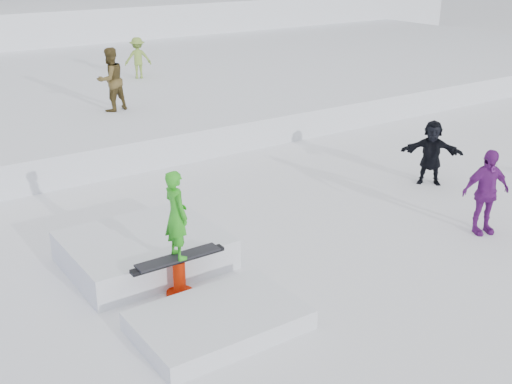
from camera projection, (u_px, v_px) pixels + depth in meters
ground at (301, 301)px, 10.13m from camera, size 120.00×120.00×0.00m
snow_midrise at (17, 94)px, 22.29m from camera, size 50.00×18.00×0.80m
walker_olive at (111, 80)px, 18.08m from camera, size 1.01×0.87×1.79m
walker_ygreen at (138, 58)px, 22.58m from camera, size 1.05×0.81×1.43m
spectator_purple at (486, 192)px, 12.25m from camera, size 1.07×0.72×1.69m
spectator_dark at (431, 152)px, 14.85m from camera, size 1.29×1.33×1.51m
jib_rail_feature at (163, 264)px, 10.64m from camera, size 2.60×4.40×2.11m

